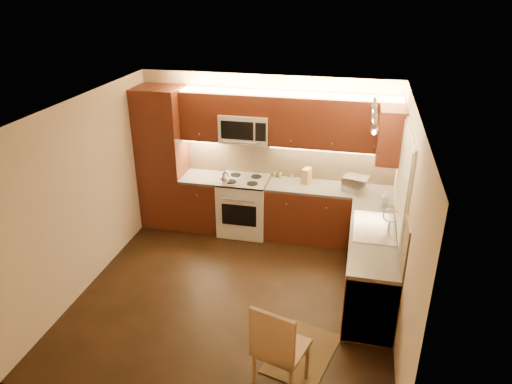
% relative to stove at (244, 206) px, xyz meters
% --- Properties ---
extents(floor, '(4.00, 4.00, 0.01)m').
position_rel_stove_xyz_m(floor, '(0.30, -1.68, -0.46)').
color(floor, black).
rests_on(floor, ground).
extents(ceiling, '(4.00, 4.00, 0.01)m').
position_rel_stove_xyz_m(ceiling, '(0.30, -1.68, 2.04)').
color(ceiling, beige).
rests_on(ceiling, ground).
extents(wall_back, '(4.00, 0.01, 2.50)m').
position_rel_stove_xyz_m(wall_back, '(0.30, 0.32, 0.79)').
color(wall_back, beige).
rests_on(wall_back, ground).
extents(wall_front, '(4.00, 0.01, 2.50)m').
position_rel_stove_xyz_m(wall_front, '(0.30, -3.67, 0.79)').
color(wall_front, beige).
rests_on(wall_front, ground).
extents(wall_left, '(0.01, 4.00, 2.50)m').
position_rel_stove_xyz_m(wall_left, '(-1.70, -1.68, 0.79)').
color(wall_left, beige).
rests_on(wall_left, ground).
extents(wall_right, '(0.01, 4.00, 2.50)m').
position_rel_stove_xyz_m(wall_right, '(2.30, -1.68, 0.79)').
color(wall_right, beige).
rests_on(wall_right, ground).
extents(pantry, '(0.70, 0.60, 2.30)m').
position_rel_stove_xyz_m(pantry, '(-1.35, 0.02, 0.69)').
color(pantry, '#44190E').
rests_on(pantry, floor).
extents(base_cab_back_left, '(0.62, 0.60, 0.86)m').
position_rel_stove_xyz_m(base_cab_back_left, '(-0.69, 0.02, -0.03)').
color(base_cab_back_left, '#44190E').
rests_on(base_cab_back_left, floor).
extents(counter_back_left, '(0.62, 0.60, 0.04)m').
position_rel_stove_xyz_m(counter_back_left, '(-0.69, 0.02, 0.42)').
color(counter_back_left, '#3B3835').
rests_on(counter_back_left, base_cab_back_left).
extents(base_cab_back_right, '(1.92, 0.60, 0.86)m').
position_rel_stove_xyz_m(base_cab_back_right, '(1.34, 0.02, -0.03)').
color(base_cab_back_right, '#44190E').
rests_on(base_cab_back_right, floor).
extents(counter_back_right, '(1.92, 0.60, 0.04)m').
position_rel_stove_xyz_m(counter_back_right, '(1.34, 0.02, 0.42)').
color(counter_back_right, '#3B3835').
rests_on(counter_back_right, base_cab_back_right).
extents(base_cab_right, '(0.60, 2.00, 0.86)m').
position_rel_stove_xyz_m(base_cab_right, '(2.00, -1.28, -0.03)').
color(base_cab_right, '#44190E').
rests_on(base_cab_right, floor).
extents(counter_right, '(0.60, 2.00, 0.04)m').
position_rel_stove_xyz_m(counter_right, '(2.00, -1.28, 0.42)').
color(counter_right, '#3B3835').
rests_on(counter_right, base_cab_right).
extents(dishwasher, '(0.58, 0.60, 0.84)m').
position_rel_stove_xyz_m(dishwasher, '(2.00, -1.98, -0.03)').
color(dishwasher, silver).
rests_on(dishwasher, floor).
extents(backsplash_back, '(3.30, 0.02, 0.60)m').
position_rel_stove_xyz_m(backsplash_back, '(0.65, 0.31, 0.74)').
color(backsplash_back, tan).
rests_on(backsplash_back, wall_back).
extents(backsplash_right, '(0.02, 2.00, 0.60)m').
position_rel_stove_xyz_m(backsplash_right, '(2.29, -1.28, 0.74)').
color(backsplash_right, tan).
rests_on(backsplash_right, wall_right).
extents(upper_cab_back_left, '(0.62, 0.35, 0.75)m').
position_rel_stove_xyz_m(upper_cab_back_left, '(-0.69, 0.15, 1.42)').
color(upper_cab_back_left, '#44190E').
rests_on(upper_cab_back_left, wall_back).
extents(upper_cab_back_right, '(1.92, 0.35, 0.75)m').
position_rel_stove_xyz_m(upper_cab_back_right, '(1.34, 0.15, 1.42)').
color(upper_cab_back_right, '#44190E').
rests_on(upper_cab_back_right, wall_back).
extents(upper_cab_bridge, '(0.76, 0.35, 0.31)m').
position_rel_stove_xyz_m(upper_cab_bridge, '(0.00, 0.15, 1.63)').
color(upper_cab_bridge, '#44190E').
rests_on(upper_cab_bridge, wall_back).
extents(upper_cab_right_corner, '(0.35, 0.50, 0.75)m').
position_rel_stove_xyz_m(upper_cab_right_corner, '(2.12, -0.28, 1.42)').
color(upper_cab_right_corner, '#44190E').
rests_on(upper_cab_right_corner, wall_right).
extents(stove, '(0.76, 0.65, 0.92)m').
position_rel_stove_xyz_m(stove, '(0.00, 0.00, 0.00)').
color(stove, silver).
rests_on(stove, floor).
extents(microwave, '(0.76, 0.38, 0.44)m').
position_rel_stove_xyz_m(microwave, '(0.00, 0.14, 1.26)').
color(microwave, silver).
rests_on(microwave, wall_back).
extents(window_frame, '(0.03, 1.44, 1.24)m').
position_rel_stove_xyz_m(window_frame, '(2.29, -1.12, 1.14)').
color(window_frame, silver).
rests_on(window_frame, wall_right).
extents(window_blinds, '(0.02, 1.36, 1.16)m').
position_rel_stove_xyz_m(window_blinds, '(2.27, -1.12, 1.14)').
color(window_blinds, silver).
rests_on(window_blinds, wall_right).
extents(sink, '(0.52, 0.86, 0.15)m').
position_rel_stove_xyz_m(sink, '(2.00, -1.12, 0.52)').
color(sink, silver).
rests_on(sink, counter_right).
extents(faucet, '(0.20, 0.04, 0.30)m').
position_rel_stove_xyz_m(faucet, '(2.18, -1.12, 0.59)').
color(faucet, silver).
rests_on(faucet, counter_right).
extents(track_light_bar, '(0.04, 1.20, 0.03)m').
position_rel_stove_xyz_m(track_light_bar, '(1.85, -1.27, 2.00)').
color(track_light_bar, silver).
rests_on(track_light_bar, ceiling).
extents(kettle, '(0.21, 0.21, 0.19)m').
position_rel_stove_xyz_m(kettle, '(-0.25, -0.20, 0.56)').
color(kettle, silver).
rests_on(kettle, stove).
extents(toaster_oven, '(0.42, 0.35, 0.22)m').
position_rel_stove_xyz_m(toaster_oven, '(1.72, 0.01, 0.55)').
color(toaster_oven, silver).
rests_on(toaster_oven, counter_back_right).
extents(knife_block, '(0.15, 0.20, 0.24)m').
position_rel_stove_xyz_m(knife_block, '(0.97, 0.13, 0.56)').
color(knife_block, '#9E6A47').
rests_on(knife_block, counter_back_right).
extents(spice_jar_a, '(0.05, 0.05, 0.09)m').
position_rel_stove_xyz_m(spice_jar_a, '(0.45, 0.25, 0.48)').
color(spice_jar_a, silver).
rests_on(spice_jar_a, counter_back_right).
extents(spice_jar_b, '(0.05, 0.05, 0.09)m').
position_rel_stove_xyz_m(spice_jar_b, '(0.48, 0.26, 0.49)').
color(spice_jar_b, brown).
rests_on(spice_jar_b, counter_back_right).
extents(spice_jar_c, '(0.05, 0.05, 0.09)m').
position_rel_stove_xyz_m(spice_jar_c, '(0.72, 0.24, 0.49)').
color(spice_jar_c, silver).
rests_on(spice_jar_c, counter_back_right).
extents(spice_jar_d, '(0.06, 0.06, 0.08)m').
position_rel_stove_xyz_m(spice_jar_d, '(0.55, 0.23, 0.48)').
color(spice_jar_d, '#A57D31').
rests_on(spice_jar_d, counter_back_right).
extents(soap_bottle, '(0.10, 0.10, 0.19)m').
position_rel_stove_xyz_m(soap_bottle, '(2.13, -0.40, 0.54)').
color(soap_bottle, '#B7B7BB').
rests_on(soap_bottle, counter_right).
extents(rug, '(0.84, 1.07, 0.01)m').
position_rel_stove_xyz_m(rug, '(1.31, -2.58, -0.45)').
color(rug, black).
rests_on(rug, floor).
extents(dining_chair, '(0.58, 0.58, 1.05)m').
position_rel_stove_xyz_m(dining_chair, '(1.14, -3.06, 0.07)').
color(dining_chair, '#9E6A47').
rests_on(dining_chair, floor).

